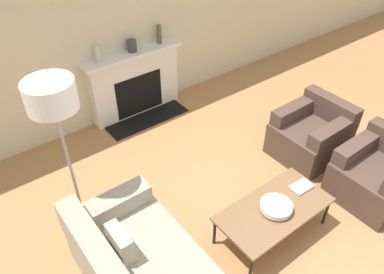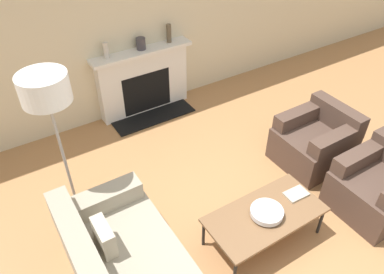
% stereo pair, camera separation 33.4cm
% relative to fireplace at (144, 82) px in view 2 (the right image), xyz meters
% --- Properties ---
extents(ground_plane, '(18.00, 18.00, 0.00)m').
position_rel_fireplace_xyz_m(ground_plane, '(0.06, -3.03, -0.50)').
color(ground_plane, '#A87547').
extents(wall_back, '(18.00, 0.06, 2.90)m').
position_rel_fireplace_xyz_m(wall_back, '(0.06, 0.15, 0.95)').
color(wall_back, beige).
rests_on(wall_back, ground_plane).
extents(fireplace, '(1.53, 0.59, 1.02)m').
position_rel_fireplace_xyz_m(fireplace, '(0.00, 0.00, 0.00)').
color(fireplace, silver).
rests_on(fireplace, ground_plane).
extents(armchair_near, '(0.86, 0.78, 0.76)m').
position_rel_fireplace_xyz_m(armchair_near, '(1.32, -3.21, -0.18)').
color(armchair_near, '#4C382D').
rests_on(armchair_near, ground_plane).
extents(armchair_far, '(0.86, 0.78, 0.76)m').
position_rel_fireplace_xyz_m(armchair_far, '(1.32, -2.26, -0.18)').
color(armchair_far, '#4C382D').
rests_on(armchair_far, ground_plane).
extents(coffee_table, '(1.22, 0.61, 0.40)m').
position_rel_fireplace_xyz_m(coffee_table, '(-0.07, -2.88, -0.12)').
color(coffee_table, brown).
rests_on(coffee_table, ground_plane).
extents(bowl, '(0.33, 0.33, 0.08)m').
position_rel_fireplace_xyz_m(bowl, '(-0.08, -2.90, -0.05)').
color(bowl, silver).
rests_on(bowl, coffee_table).
extents(book, '(0.25, 0.17, 0.02)m').
position_rel_fireplace_xyz_m(book, '(0.38, -2.85, -0.08)').
color(book, '#B2A893').
rests_on(book, coffee_table).
extents(floor_lamp, '(0.44, 0.44, 1.82)m').
position_rel_fireplace_xyz_m(floor_lamp, '(-1.62, -1.57, 1.08)').
color(floor_lamp, gray).
rests_on(floor_lamp, ground_plane).
extents(mantel_vase_left, '(0.07, 0.07, 0.22)m').
position_rel_fireplace_xyz_m(mantel_vase_left, '(-0.51, 0.02, 0.63)').
color(mantel_vase_left, beige).
rests_on(mantel_vase_left, fireplace).
extents(mantel_vase_center_left, '(0.13, 0.13, 0.17)m').
position_rel_fireplace_xyz_m(mantel_vase_center_left, '(0.01, 0.02, 0.61)').
color(mantel_vase_center_left, '#3D383D').
rests_on(mantel_vase_center_left, fireplace).
extents(mantel_vase_center_right, '(0.07, 0.07, 0.27)m').
position_rel_fireplace_xyz_m(mantel_vase_center_right, '(0.47, 0.02, 0.66)').
color(mantel_vase_center_right, brown).
rests_on(mantel_vase_center_right, fireplace).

